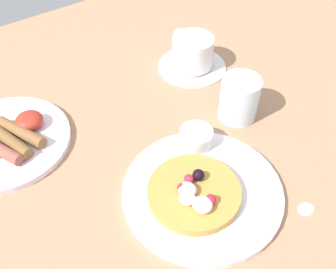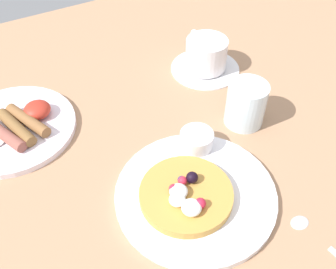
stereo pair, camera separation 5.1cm
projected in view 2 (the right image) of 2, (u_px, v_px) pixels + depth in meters
The scene contains 10 objects.
ground_plane at pixel (133, 188), 0.62m from camera, with size 2.01×1.19×0.03m, color #A67B5B.
pancake_plate at pixel (195, 194), 0.58m from camera, with size 0.24×0.24×0.01m, color white.
pancake_with_berries at pixel (186, 195), 0.57m from camera, with size 0.14×0.14×0.03m.
syrup_ramekin at pixel (197, 140), 0.64m from camera, with size 0.06×0.06×0.03m.
breakfast_plate at pixel (13, 128), 0.68m from camera, with size 0.22×0.22×0.01m, color white.
fried_breakfast at pixel (19, 124), 0.67m from camera, with size 0.15×0.11×0.03m.
coffee_saucer at pixel (205, 68), 0.81m from camera, with size 0.14×0.14×0.01m, color white.
coffee_cup at pixel (206, 53), 0.79m from camera, with size 0.08×0.12×0.06m.
teaspoon at pixel (323, 241), 0.53m from camera, with size 0.04×0.16×0.01m.
water_glass at pixel (246, 104), 0.68m from camera, with size 0.07×0.07×0.08m, color silver.
Camera 2 is at (-0.13, -0.35, 0.49)m, focal length 41.22 mm.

